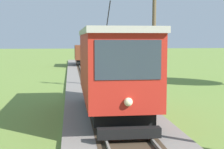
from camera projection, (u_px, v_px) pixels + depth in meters
name	position (u px, v px, depth m)	size (l,w,h in m)	color
red_tram	(113.00, 68.00, 14.68)	(2.60, 8.54, 4.79)	red
freight_car	(85.00, 54.00, 42.90)	(2.40, 5.20, 2.31)	brown
utility_pole_mid	(154.00, 32.00, 21.54)	(1.40, 0.40, 7.55)	brown
gravel_pile	(126.00, 63.00, 39.78)	(2.19, 2.19, 1.20)	gray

